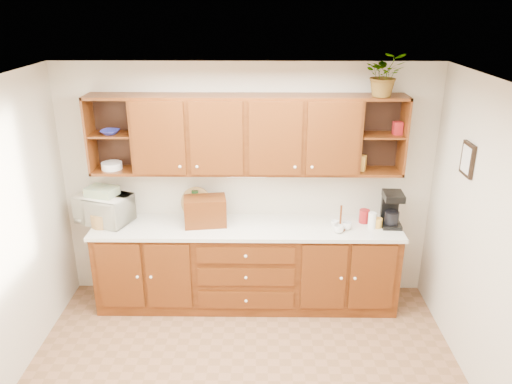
{
  "coord_description": "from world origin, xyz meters",
  "views": [
    {
      "loc": [
        0.16,
        -3.33,
        3.17
      ],
      "look_at": [
        0.1,
        1.15,
        1.44
      ],
      "focal_mm": 35.0,
      "sensor_mm": 36.0,
      "label": 1
    }
  ],
  "objects_px": {
    "microwave": "(104,209)",
    "bread_box": "(205,211)",
    "coffee_maker": "(391,209)",
    "potted_plant": "(385,74)"
  },
  "relations": [
    {
      "from": "microwave",
      "to": "bread_box",
      "type": "xyz_separation_m",
      "value": [
        1.08,
        -0.05,
        0.0
      ]
    },
    {
      "from": "bread_box",
      "to": "potted_plant",
      "type": "relative_size",
      "value": 1.03
    },
    {
      "from": "bread_box",
      "to": "microwave",
      "type": "bearing_deg",
      "value": 168.94
    },
    {
      "from": "microwave",
      "to": "bread_box",
      "type": "distance_m",
      "value": 1.09
    },
    {
      "from": "microwave",
      "to": "coffee_maker",
      "type": "distance_m",
      "value": 3.04
    },
    {
      "from": "bread_box",
      "to": "coffee_maker",
      "type": "distance_m",
      "value": 1.96
    },
    {
      "from": "microwave",
      "to": "coffee_maker",
      "type": "height_order",
      "value": "coffee_maker"
    },
    {
      "from": "microwave",
      "to": "bread_box",
      "type": "bearing_deg",
      "value": 16.59
    },
    {
      "from": "coffee_maker",
      "to": "bread_box",
      "type": "bearing_deg",
      "value": -176.98
    },
    {
      "from": "microwave",
      "to": "bread_box",
      "type": "relative_size",
      "value": 1.26
    }
  ]
}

